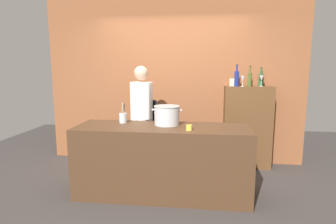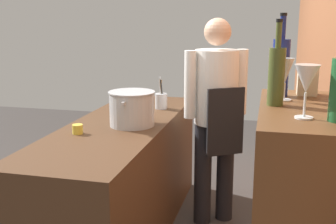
{
  "view_description": "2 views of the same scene",
  "coord_description": "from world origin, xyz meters",
  "px_view_note": "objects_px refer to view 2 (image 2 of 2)",
  "views": [
    {
      "loc": [
        0.48,
        -3.36,
        1.63
      ],
      "look_at": [
        0.04,
        0.27,
        1.04
      ],
      "focal_mm": 29.46,
      "sensor_mm": 36.0,
      "label": 1
    },
    {
      "loc": [
        2.83,
        1.06,
        1.66
      ],
      "look_at": [
        0.25,
        0.43,
        1.06
      ],
      "focal_mm": 44.77,
      "sensor_mm": 36.0,
      "label": 2
    }
  ],
  "objects_px": {
    "spice_tin_cream": "(307,81)",
    "chef": "(216,108)",
    "utensil_crock": "(161,100)",
    "stockpot_large": "(132,109)",
    "wine_glass_short": "(285,72)",
    "wine_bottle_cobalt": "(281,66)",
    "wine_bottle_olive": "(276,74)",
    "butter_jar": "(78,129)",
    "wine_glass_tall": "(307,80)"
  },
  "relations": [
    {
      "from": "spice_tin_cream",
      "to": "stockpot_large",
      "type": "bearing_deg",
      "value": -130.02
    },
    {
      "from": "utensil_crock",
      "to": "wine_bottle_olive",
      "type": "distance_m",
      "value": 2.06
    },
    {
      "from": "butter_jar",
      "to": "wine_bottle_cobalt",
      "type": "distance_m",
      "value": 1.54
    },
    {
      "from": "wine_bottle_cobalt",
      "to": "wine_bottle_olive",
      "type": "xyz_separation_m",
      "value": [
        0.2,
        -0.02,
        -0.01
      ]
    },
    {
      "from": "utensil_crock",
      "to": "wine_glass_tall",
      "type": "xyz_separation_m",
      "value": [
        1.98,
        1.0,
        0.49
      ]
    },
    {
      "from": "wine_bottle_cobalt",
      "to": "wine_glass_tall",
      "type": "distance_m",
      "value": 0.4
    },
    {
      "from": "spice_tin_cream",
      "to": "wine_bottle_olive",
      "type": "bearing_deg",
      "value": -27.57
    },
    {
      "from": "wine_glass_short",
      "to": "spice_tin_cream",
      "type": "bearing_deg",
      "value": 147.54
    },
    {
      "from": "stockpot_large",
      "to": "wine_bottle_olive",
      "type": "distance_m",
      "value": 1.59
    },
    {
      "from": "utensil_crock",
      "to": "wine_glass_tall",
      "type": "distance_m",
      "value": 2.27
    },
    {
      "from": "chef",
      "to": "stockpot_large",
      "type": "distance_m",
      "value": 0.71
    },
    {
      "from": "wine_bottle_olive",
      "to": "spice_tin_cream",
      "type": "xyz_separation_m",
      "value": [
        -0.25,
        0.13,
        -0.06
      ]
    },
    {
      "from": "chef",
      "to": "wine_glass_tall",
      "type": "distance_m",
      "value": 1.96
    },
    {
      "from": "wine_glass_short",
      "to": "wine_bottle_cobalt",
      "type": "bearing_deg",
      "value": -169.84
    },
    {
      "from": "wine_glass_tall",
      "to": "stockpot_large",
      "type": "bearing_deg",
      "value": -142.37
    },
    {
      "from": "spice_tin_cream",
      "to": "utensil_crock",
      "type": "bearing_deg",
      "value": -145.62
    },
    {
      "from": "spice_tin_cream",
      "to": "chef",
      "type": "bearing_deg",
      "value": -157.96
    },
    {
      "from": "chef",
      "to": "wine_glass_tall",
      "type": "xyz_separation_m",
      "value": [
        1.83,
        0.52,
        0.5
      ]
    },
    {
      "from": "utensil_crock",
      "to": "wine_bottle_olive",
      "type": "xyz_separation_m",
      "value": [
        1.78,
        0.91,
        0.48
      ]
    },
    {
      "from": "chef",
      "to": "spice_tin_cream",
      "type": "distance_m",
      "value": 1.54
    },
    {
      "from": "spice_tin_cream",
      "to": "butter_jar",
      "type": "bearing_deg",
      "value": -114.32
    },
    {
      "from": "chef",
      "to": "wine_glass_short",
      "type": "relative_size",
      "value": 9.78
    },
    {
      "from": "chef",
      "to": "butter_jar",
      "type": "height_order",
      "value": "chef"
    },
    {
      "from": "wine_glass_short",
      "to": "spice_tin_cream",
      "type": "distance_m",
      "value": 0.19
    },
    {
      "from": "wine_bottle_cobalt",
      "to": "wine_bottle_olive",
      "type": "relative_size",
      "value": 1.07
    },
    {
      "from": "wine_glass_short",
      "to": "wine_glass_tall",
      "type": "relative_size",
      "value": 0.95
    },
    {
      "from": "utensil_crock",
      "to": "wine_glass_tall",
      "type": "bearing_deg",
      "value": 26.89
    },
    {
      "from": "utensil_crock",
      "to": "stockpot_large",
      "type": "bearing_deg",
      "value": -5.7
    },
    {
      "from": "wine_bottle_cobalt",
      "to": "wine_glass_short",
      "type": "bearing_deg",
      "value": 10.16
    },
    {
      "from": "butter_jar",
      "to": "wine_bottle_olive",
      "type": "distance_m",
      "value": 1.62
    },
    {
      "from": "stockpot_large",
      "to": "wine_glass_tall",
      "type": "distance_m",
      "value": 1.8
    },
    {
      "from": "chef",
      "to": "wine_bottle_olive",
      "type": "xyz_separation_m",
      "value": [
        1.63,
        0.42,
        0.49
      ]
    },
    {
      "from": "spice_tin_cream",
      "to": "wine_glass_short",
      "type": "bearing_deg",
      "value": -32.46
    },
    {
      "from": "stockpot_large",
      "to": "butter_jar",
      "type": "bearing_deg",
      "value": -43.48
    },
    {
      "from": "chef",
      "to": "wine_bottle_olive",
      "type": "bearing_deg",
      "value": -107.58
    },
    {
      "from": "chef",
      "to": "wine_bottle_cobalt",
      "type": "bearing_deg",
      "value": -105.01
    },
    {
      "from": "chef",
      "to": "wine_glass_tall",
      "type": "height_order",
      "value": "chef"
    },
    {
      "from": "butter_jar",
      "to": "wine_bottle_olive",
      "type": "height_order",
      "value": "wine_bottle_olive"
    },
    {
      "from": "utensil_crock",
      "to": "spice_tin_cream",
      "type": "distance_m",
      "value": 1.9
    },
    {
      "from": "butter_jar",
      "to": "wine_bottle_cobalt",
      "type": "xyz_separation_m",
      "value": [
        0.68,
        1.27,
        0.54
      ]
    },
    {
      "from": "chef",
      "to": "butter_jar",
      "type": "relative_size",
      "value": 23.18
    },
    {
      "from": "stockpot_large",
      "to": "wine_glass_short",
      "type": "height_order",
      "value": "wine_glass_short"
    },
    {
      "from": "chef",
      "to": "wine_bottle_cobalt",
      "type": "height_order",
      "value": "wine_bottle_cobalt"
    },
    {
      "from": "chef",
      "to": "utensil_crock",
      "type": "relative_size",
      "value": 6.03
    },
    {
      "from": "chef",
      "to": "utensil_crock",
      "type": "distance_m",
      "value": 0.51
    },
    {
      "from": "wine_bottle_cobalt",
      "to": "wine_glass_tall",
      "type": "relative_size",
      "value": 1.93
    },
    {
      "from": "wine_bottle_cobalt",
      "to": "wine_glass_short",
      "type": "relative_size",
      "value": 2.02
    },
    {
      "from": "butter_jar",
      "to": "chef",
      "type": "bearing_deg",
      "value": 131.87
    },
    {
      "from": "wine_glass_short",
      "to": "utensil_crock",
      "type": "bearing_deg",
      "value": -150.6
    },
    {
      "from": "wine_bottle_olive",
      "to": "wine_glass_tall",
      "type": "bearing_deg",
      "value": 25.0
    }
  ]
}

